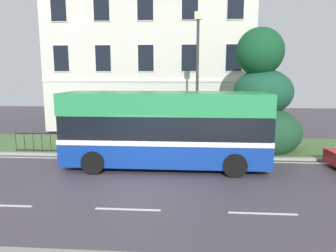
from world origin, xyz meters
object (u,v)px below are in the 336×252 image
at_px(litter_bin, 81,138).
at_px(single_decker_bus, 165,129).
at_px(evergreen_tree, 261,107).
at_px(georgian_townhouse, 154,44).
at_px(street_lamp_post, 197,74).

bearing_deg(litter_bin, single_decker_bus, -30.53).
height_order(single_decker_bus, litter_bin, single_decker_bus).
bearing_deg(evergreen_tree, litter_bin, -176.18).
relative_size(georgian_townhouse, evergreen_tree, 2.16).
bearing_deg(litter_bin, georgian_townhouse, 72.34).
bearing_deg(georgian_townhouse, single_decker_bus, -81.26).
bearing_deg(litter_bin, street_lamp_post, -3.40).
bearing_deg(street_lamp_post, evergreen_tree, 16.39).
distance_m(georgian_townhouse, street_lamp_post, 10.42).
bearing_deg(single_decker_bus, evergreen_tree, 35.62).
xyz_separation_m(street_lamp_post, litter_bin, (-6.20, 0.37, -3.43)).
distance_m(single_decker_bus, litter_bin, 5.67).
distance_m(georgian_townhouse, single_decker_bus, 13.09).
distance_m(evergreen_tree, street_lamp_post, 3.98).
height_order(street_lamp_post, litter_bin, street_lamp_post).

